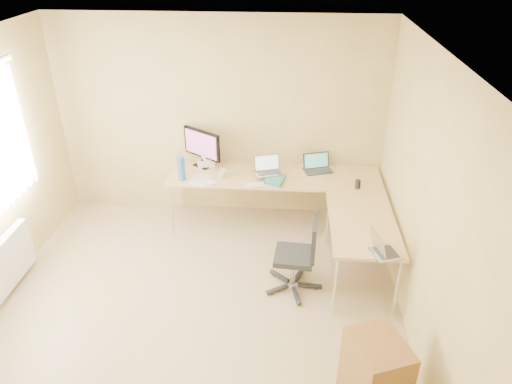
# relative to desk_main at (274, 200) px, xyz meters

# --- Properties ---
(floor) EXTENTS (4.50, 4.50, 0.00)m
(floor) POSITION_rel_desk_main_xyz_m (-0.72, -1.85, -0.36)
(floor) COLOR tan
(floor) RESTS_ON ground
(ceiling) EXTENTS (4.50, 4.50, 0.00)m
(ceiling) POSITION_rel_desk_main_xyz_m (-0.72, -1.85, 2.24)
(ceiling) COLOR white
(ceiling) RESTS_ON ground
(wall_back) EXTENTS (4.50, 0.00, 4.50)m
(wall_back) POSITION_rel_desk_main_xyz_m (-0.72, 0.40, 0.93)
(wall_back) COLOR #D5BC71
(wall_back) RESTS_ON ground
(wall_right) EXTENTS (0.00, 4.50, 4.50)m
(wall_right) POSITION_rel_desk_main_xyz_m (1.38, -1.85, 0.93)
(wall_right) COLOR #D5BC71
(wall_right) RESTS_ON ground
(desk_main) EXTENTS (2.65, 0.70, 0.73)m
(desk_main) POSITION_rel_desk_main_xyz_m (0.00, 0.00, 0.00)
(desk_main) COLOR tan
(desk_main) RESTS_ON ground
(desk_return) EXTENTS (0.70, 1.30, 0.73)m
(desk_return) POSITION_rel_desk_main_xyz_m (0.98, -1.00, 0.00)
(desk_return) COLOR tan
(desk_return) RESTS_ON ground
(monitor) EXTENTS (0.59, 0.48, 0.50)m
(monitor) POSITION_rel_desk_main_xyz_m (-0.94, 0.20, 0.61)
(monitor) COLOR black
(monitor) RESTS_ON desk_main
(book_stack) EXTENTS (0.27, 0.32, 0.05)m
(book_stack) POSITION_rel_desk_main_xyz_m (0.01, -0.17, 0.39)
(book_stack) COLOR #2B7667
(book_stack) RESTS_ON desk_main
(laptop_center) EXTENTS (0.39, 0.34, 0.21)m
(laptop_center) POSITION_rel_desk_main_xyz_m (-0.07, -0.05, 0.52)
(laptop_center) COLOR #ABABAB
(laptop_center) RESTS_ON desk_main
(laptop_black) EXTENTS (0.41, 0.35, 0.22)m
(laptop_black) POSITION_rel_desk_main_xyz_m (0.55, 0.16, 0.47)
(laptop_black) COLOR #252525
(laptop_black) RESTS_ON desk_main
(keyboard) EXTENTS (0.41, 0.22, 0.02)m
(keyboard) POSITION_rel_desk_main_xyz_m (-0.15, -0.28, 0.37)
(keyboard) COLOR beige
(keyboard) RESTS_ON desk_main
(mouse) EXTENTS (0.12, 0.08, 0.04)m
(mouse) POSITION_rel_desk_main_xyz_m (0.05, -0.12, 0.38)
(mouse) COLOR silver
(mouse) RESTS_ON desk_main
(mug) EXTENTS (0.11, 0.11, 0.10)m
(mug) POSITION_rel_desk_main_xyz_m (-0.65, -0.10, 0.41)
(mug) COLOR silver
(mug) RESTS_ON desk_main
(cd_stack) EXTENTS (0.15, 0.15, 0.03)m
(cd_stack) POSITION_rel_desk_main_xyz_m (-0.75, -0.30, 0.38)
(cd_stack) COLOR white
(cd_stack) RESTS_ON desk_main
(water_bottle) EXTENTS (0.11, 0.11, 0.32)m
(water_bottle) POSITION_rel_desk_main_xyz_m (-1.13, -0.20, 0.52)
(water_bottle) COLOR #2C5BA2
(water_bottle) RESTS_ON desk_main
(papers) EXTENTS (0.29, 0.36, 0.01)m
(papers) POSITION_rel_desk_main_xyz_m (-0.91, -0.21, 0.37)
(papers) COLOR silver
(papers) RESTS_ON desk_main
(white_box) EXTENTS (0.25, 0.21, 0.08)m
(white_box) POSITION_rel_desk_main_xyz_m (-0.90, 0.20, 0.40)
(white_box) COLOR white
(white_box) RESTS_ON desk_main
(desk_fan) EXTENTS (0.20, 0.20, 0.24)m
(desk_fan) POSITION_rel_desk_main_xyz_m (-0.85, 0.20, 0.48)
(desk_fan) COLOR white
(desk_fan) RESTS_ON desk_main
(black_cup) EXTENTS (0.07, 0.07, 0.11)m
(black_cup) POSITION_rel_desk_main_xyz_m (1.00, -0.26, 0.42)
(black_cup) COLOR black
(black_cup) RESTS_ON desk_main
(laptop_return) EXTENTS (0.38, 0.33, 0.21)m
(laptop_return) POSITION_rel_desk_main_xyz_m (1.13, -1.55, 0.47)
(laptop_return) COLOR #ADADB0
(laptop_return) RESTS_ON desk_return
(office_chair) EXTENTS (0.56, 0.56, 0.87)m
(office_chair) POSITION_rel_desk_main_xyz_m (0.26, -1.24, 0.14)
(office_chair) COLOR black
(office_chair) RESTS_ON ground
(cabinet) EXTENTS (0.54, 0.59, 0.67)m
(cabinet) POSITION_rel_desk_main_xyz_m (0.91, -2.65, -0.01)
(cabinet) COLOR brown
(cabinet) RESTS_ON ground
(radiator) EXTENTS (0.09, 0.80, 0.55)m
(radiator) POSITION_rel_desk_main_xyz_m (-2.75, -1.45, -0.02)
(radiator) COLOR white
(radiator) RESTS_ON ground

